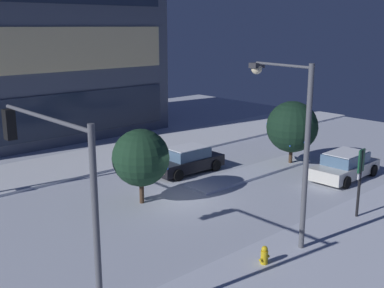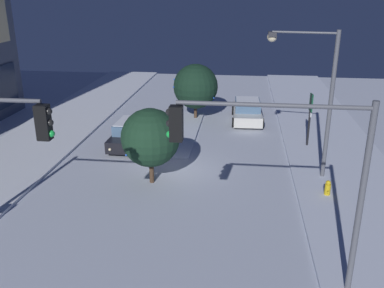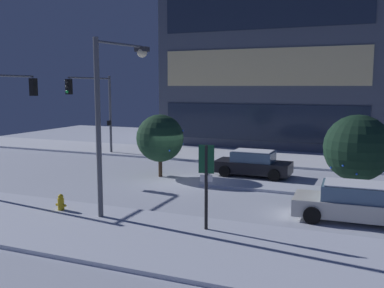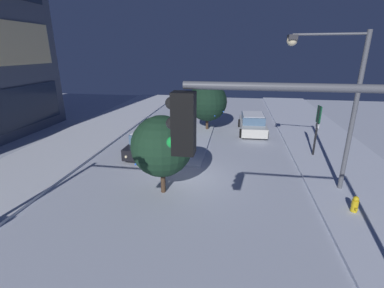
{
  "view_description": "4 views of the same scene",
  "coord_description": "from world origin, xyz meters",
  "px_view_note": "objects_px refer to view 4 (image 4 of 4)",
  "views": [
    {
      "loc": [
        -14.2,
        -16.91,
        8.26
      ],
      "look_at": [
        1.39,
        0.24,
        2.51
      ],
      "focal_mm": 44.78,
      "sensor_mm": 36.0,
      "label": 1
    },
    {
      "loc": [
        -19.22,
        -3.42,
        8.56
      ],
      "look_at": [
        -0.36,
        -1.11,
        1.61
      ],
      "focal_mm": 39.25,
      "sensor_mm": 36.0,
      "label": 2
    },
    {
      "loc": [
        9.39,
        -21.07,
        5.2
      ],
      "look_at": [
        0.92,
        -0.32,
        2.15
      ],
      "focal_mm": 40.02,
      "sensor_mm": 36.0,
      "label": 3
    },
    {
      "loc": [
        -12.48,
        -2.45,
        6.24
      ],
      "look_at": [
        -0.24,
        -0.47,
        2.0
      ],
      "focal_mm": 25.74,
      "sensor_mm": 36.0,
      "label": 4
    }
  ],
  "objects_px": {
    "car_far": "(149,142)",
    "parking_info_sign": "(317,125)",
    "traffic_light_corner_near_left": "(371,190)",
    "decorated_tree_median": "(207,102)",
    "fire_hydrant": "(355,206)",
    "car_near": "(252,124)",
    "decorated_tree_left_of_median": "(162,146)",
    "street_lamp_arched": "(334,90)"
  },
  "relations": [
    {
      "from": "car_far",
      "to": "parking_info_sign",
      "type": "distance_m",
      "value": 10.32
    },
    {
      "from": "traffic_light_corner_near_left",
      "to": "decorated_tree_median",
      "type": "xyz_separation_m",
      "value": [
        17.45,
        4.36,
        -1.85
      ]
    },
    {
      "from": "fire_hydrant",
      "to": "parking_info_sign",
      "type": "relative_size",
      "value": 0.25
    },
    {
      "from": "car_near",
      "to": "decorated_tree_left_of_median",
      "type": "bearing_deg",
      "value": 155.15
    },
    {
      "from": "car_far",
      "to": "decorated_tree_median",
      "type": "distance_m",
      "value": 6.67
    },
    {
      "from": "car_near",
      "to": "parking_info_sign",
      "type": "xyz_separation_m",
      "value": [
        -4.87,
        -3.47,
        1.32
      ]
    },
    {
      "from": "parking_info_sign",
      "to": "traffic_light_corner_near_left",
      "type": "bearing_deg",
      "value": 71.88
    },
    {
      "from": "traffic_light_corner_near_left",
      "to": "car_near",
      "type": "bearing_deg",
      "value": -87.57
    },
    {
      "from": "traffic_light_corner_near_left",
      "to": "decorated_tree_left_of_median",
      "type": "relative_size",
      "value": 1.65
    },
    {
      "from": "street_lamp_arched",
      "to": "parking_info_sign",
      "type": "height_order",
      "value": "street_lamp_arched"
    },
    {
      "from": "decorated_tree_left_of_median",
      "to": "car_near",
      "type": "bearing_deg",
      "value": -22.91
    },
    {
      "from": "fire_hydrant",
      "to": "decorated_tree_left_of_median",
      "type": "xyz_separation_m",
      "value": [
        0.59,
        7.99,
        1.85
      ]
    },
    {
      "from": "traffic_light_corner_near_left",
      "to": "car_far",
      "type": "bearing_deg",
      "value": -57.63
    },
    {
      "from": "fire_hydrant",
      "to": "parking_info_sign",
      "type": "height_order",
      "value": "parking_info_sign"
    },
    {
      "from": "traffic_light_corner_near_left",
      "to": "street_lamp_arched",
      "type": "xyz_separation_m",
      "value": [
        8.46,
        -1.98,
        0.41
      ]
    },
    {
      "from": "fire_hydrant",
      "to": "decorated_tree_median",
      "type": "bearing_deg",
      "value": 32.51
    },
    {
      "from": "car_far",
      "to": "traffic_light_corner_near_left",
      "type": "relative_size",
      "value": 0.75
    },
    {
      "from": "parking_info_sign",
      "to": "decorated_tree_left_of_median",
      "type": "bearing_deg",
      "value": 29.93
    },
    {
      "from": "parking_info_sign",
      "to": "decorated_tree_median",
      "type": "xyz_separation_m",
      "value": [
        4.79,
        7.08,
        0.34
      ]
    },
    {
      "from": "car_near",
      "to": "parking_info_sign",
      "type": "height_order",
      "value": "parking_info_sign"
    },
    {
      "from": "car_near",
      "to": "fire_hydrant",
      "type": "distance_m",
      "value": 11.76
    },
    {
      "from": "street_lamp_arched",
      "to": "fire_hydrant",
      "type": "bearing_deg",
      "value": 118.08
    },
    {
      "from": "fire_hydrant",
      "to": "parking_info_sign",
      "type": "distance_m",
      "value": 6.56
    },
    {
      "from": "car_near",
      "to": "car_far",
      "type": "bearing_deg",
      "value": 128.46
    },
    {
      "from": "fire_hydrant",
      "to": "decorated_tree_median",
      "type": "distance_m",
      "value": 13.37
    },
    {
      "from": "traffic_light_corner_near_left",
      "to": "parking_info_sign",
      "type": "relative_size",
      "value": 1.87
    },
    {
      "from": "street_lamp_arched",
      "to": "fire_hydrant",
      "type": "relative_size",
      "value": 8.67
    },
    {
      "from": "decorated_tree_median",
      "to": "decorated_tree_left_of_median",
      "type": "distance_m",
      "value": 10.59
    },
    {
      "from": "fire_hydrant",
      "to": "decorated_tree_left_of_median",
      "type": "bearing_deg",
      "value": 85.77
    },
    {
      "from": "decorated_tree_left_of_median",
      "to": "car_far",
      "type": "bearing_deg",
      "value": 24.59
    },
    {
      "from": "street_lamp_arched",
      "to": "parking_info_sign",
      "type": "distance_m",
      "value": 5.0
    },
    {
      "from": "traffic_light_corner_near_left",
      "to": "fire_hydrant",
      "type": "height_order",
      "value": "traffic_light_corner_near_left"
    },
    {
      "from": "traffic_light_corner_near_left",
      "to": "parking_info_sign",
      "type": "xyz_separation_m",
      "value": [
        12.66,
        -2.72,
        -2.18
      ]
    },
    {
      "from": "traffic_light_corner_near_left",
      "to": "parking_info_sign",
      "type": "distance_m",
      "value": 13.13
    },
    {
      "from": "fire_hydrant",
      "to": "decorated_tree_median",
      "type": "height_order",
      "value": "decorated_tree_median"
    },
    {
      "from": "fire_hydrant",
      "to": "decorated_tree_left_of_median",
      "type": "height_order",
      "value": "decorated_tree_left_of_median"
    },
    {
      "from": "car_far",
      "to": "fire_hydrant",
      "type": "bearing_deg",
      "value": 62.77
    },
    {
      "from": "parking_info_sign",
      "to": "decorated_tree_median",
      "type": "distance_m",
      "value": 8.56
    },
    {
      "from": "street_lamp_arched",
      "to": "parking_info_sign",
      "type": "xyz_separation_m",
      "value": [
        4.2,
        -0.75,
        -2.6
      ]
    },
    {
      "from": "car_far",
      "to": "traffic_light_corner_near_left",
      "type": "xyz_separation_m",
      "value": [
        -11.8,
        -7.48,
        3.51
      ]
    },
    {
      "from": "parking_info_sign",
      "to": "decorated_tree_left_of_median",
      "type": "distance_m",
      "value": 9.83
    },
    {
      "from": "car_near",
      "to": "parking_info_sign",
      "type": "relative_size",
      "value": 1.51
    }
  ]
}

